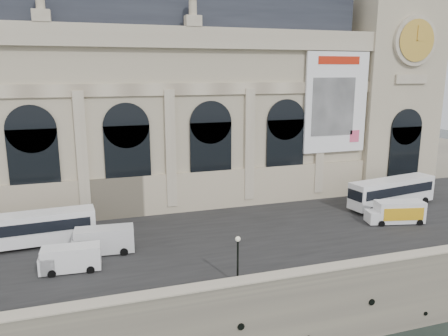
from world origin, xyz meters
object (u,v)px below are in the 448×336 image
Objects in this scene: bus_left at (33,228)px; lamp_right at (238,261)px; van_c at (101,241)px; box_truck at (396,212)px; van_b at (68,259)px; bus_right at (392,192)px.

lamp_right is at bearing -39.40° from bus_left.
lamp_right reaches higher than van_c.
bus_left reaches higher than van_c.
box_truck is (38.75, -5.26, -0.64)m from bus_left.
lamp_right reaches higher than van_b.
bus_right is 29.04m from lamp_right.
box_truck is (-3.48, -5.21, -0.77)m from bus_right.
bus_right is 2.20× the size of van_c.
box_truck is 1.61× the size of lamp_right.
bus_right reaches higher than bus_left.
bus_right is (42.23, -0.05, 0.13)m from bus_left.
bus_left is 21.41m from lamp_right.
box_truck is at bearing 20.55° from lamp_right.
lamp_right is at bearing -43.94° from van_c.
bus_left reaches higher than box_truck.
bus_left reaches higher than van_b.
van_b is at bearing -63.69° from bus_left.
lamp_right is (10.28, -9.91, 0.79)m from van_c.
lamp_right is at bearing -159.45° from box_truck.
bus_left is at bearing 140.60° from lamp_right.
bus_left is 7.29m from van_c.
van_b is at bearing 152.65° from lamp_right.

